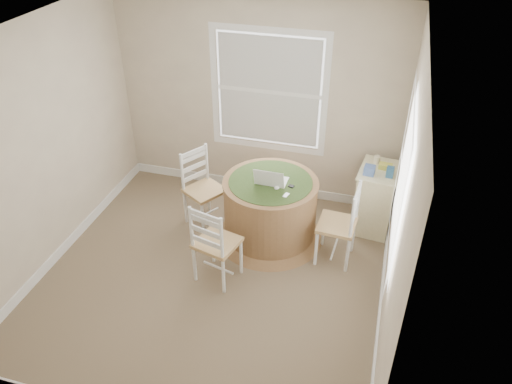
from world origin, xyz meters
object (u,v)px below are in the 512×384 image
(laptop, at_px, (271,180))
(corner_chest, at_px, (375,198))
(chair_near, at_px, (217,242))
(round_table, at_px, (270,207))
(chair_left, at_px, (205,190))
(chair_right, at_px, (337,224))

(laptop, xyz_separation_m, corner_chest, (1.15, 0.56, -0.41))
(corner_chest, bearing_deg, chair_near, -132.43)
(round_table, distance_m, laptop, 0.39)
(round_table, distance_m, chair_left, 0.83)
(round_table, bearing_deg, corner_chest, 39.38)
(round_table, relative_size, laptop, 3.69)
(chair_near, bearing_deg, laptop, -100.54)
(round_table, relative_size, chair_near, 1.34)
(round_table, distance_m, chair_right, 0.82)
(chair_left, xyz_separation_m, chair_right, (1.63, -0.24, 0.00))
(chair_near, bearing_deg, chair_left, -47.67)
(corner_chest, bearing_deg, laptop, -148.21)
(chair_left, distance_m, chair_right, 1.65)
(laptop, distance_m, corner_chest, 1.35)
(round_table, relative_size, chair_left, 1.34)
(chair_left, distance_m, chair_near, 1.00)
(chair_near, height_order, chair_right, same)
(chair_left, xyz_separation_m, chair_near, (0.47, -0.88, 0.00))
(chair_left, relative_size, corner_chest, 1.17)
(chair_near, bearing_deg, corner_chest, -123.80)
(chair_right, bearing_deg, corner_chest, 156.12)
(chair_near, relative_size, chair_right, 1.00)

